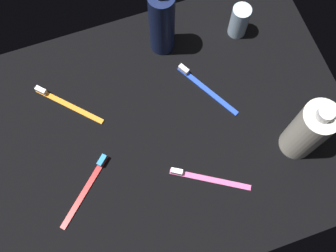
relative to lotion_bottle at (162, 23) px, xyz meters
The scene contains 8 objects.
ground_plane 24.62cm from the lotion_bottle, 105.62° to the right, with size 84.00×64.00×1.20cm, color black.
lotion_bottle is the anchor object (origin of this frame).
bodywash_bottle 39.55cm from the lotion_bottle, 59.31° to the right, with size 7.47×7.47×19.93cm.
deodorant_stick 19.53cm from the lotion_bottle, ahead, with size 4.43×4.43×9.19cm, color silver.
toothbrush_red 39.99cm from the lotion_bottle, 133.68° to the right, with size 14.04×13.09×2.10cm.
toothbrush_orange 29.08cm from the lotion_bottle, 164.17° to the right, with size 13.33×13.82×2.10cm.
toothbrush_blue 17.81cm from the lotion_bottle, 69.02° to the right, with size 9.78×16.33×2.10cm.
toothbrush_pink 36.07cm from the lotion_bottle, 93.33° to the right, with size 16.02×10.35×2.10cm.
Camera 1 is at (-9.82, -28.25, 88.82)cm, focal length 43.75 mm.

